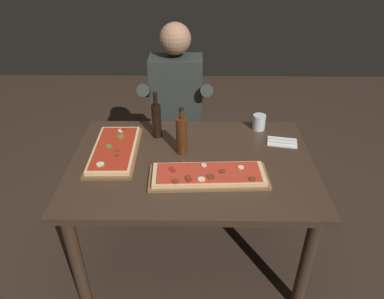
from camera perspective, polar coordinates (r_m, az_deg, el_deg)
ground_plane at (r=2.57m, az=-0.01°, el=-15.55°), size 6.40×6.40×0.00m
dining_table at (r=2.13m, az=-0.02°, el=-4.01°), size 1.40×0.96×0.74m
pizza_rectangular_front at (r=1.94m, az=2.64°, el=-4.09°), size 0.65×0.26×0.05m
pizza_rectangular_left at (r=2.19m, az=-12.11°, el=-0.07°), size 0.28×0.55×0.05m
wine_bottle_dark at (r=2.27m, az=-5.62°, el=4.75°), size 0.06×0.06×0.30m
oil_bottle_amber at (r=2.09m, az=-1.63°, el=2.27°), size 0.07×0.07×0.29m
tumbler_near_camera at (r=2.42m, az=10.52°, el=4.12°), size 0.08×0.08×0.10m
napkin_cutlery_set at (r=2.31m, az=14.04°, el=1.13°), size 0.20×0.14×0.01m
diner_chair at (r=2.94m, az=-2.24°, el=3.62°), size 0.44×0.44×0.87m
seated_diner at (r=2.72m, az=-2.47°, el=7.08°), size 0.53×0.41×1.33m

